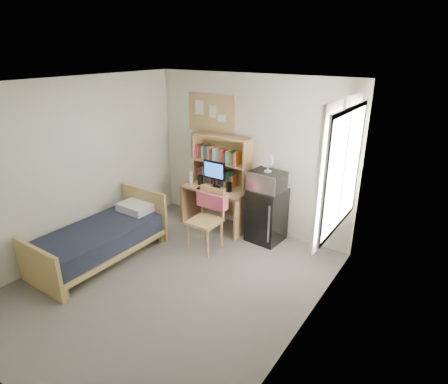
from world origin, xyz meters
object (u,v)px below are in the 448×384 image
Objects in this scene: monitor at (214,175)px; desk_chair at (205,221)px; speaker_left at (200,180)px; desk at (217,207)px; microwave at (267,181)px; mini_fridge at (267,215)px; speaker_right at (229,187)px; bed at (99,244)px; desk_fan at (268,163)px; bulletin_board at (211,113)px.

desk_chair is at bearing -64.46° from monitor.
desk_chair is at bearing -48.17° from speaker_left.
microwave reaches higher than desk.
microwave is at bearing -90.00° from mini_fridge.
mini_fridge is at bearing 52.08° from desk_chair.
microwave is at bearing 7.68° from speaker_right.
speaker_left is at bearing 130.63° from desk_chair.
monitor reaches higher than desk.
mini_fridge is at bearing 47.78° from bed.
speaker_right is 0.58× the size of desk_fan.
speaker_left reaches higher than desk.
monitor is 1.62× the size of desk_fan.
monitor is at bearing 66.68° from bed.
desk_fan is at bearing -90.00° from mini_fridge.
bulletin_board is 0.51× the size of bed.
desk is 0.60m from monitor.
microwave is (0.96, 0.07, 0.08)m from monitor.
desk_chair reaches higher than speaker_left.
desk is 0.63× the size of bed.
bed is 1.98m from speaker_left.
bulletin_board is 1.43m from desk_fan.
desk_fan is (1.77, 1.90, 1.07)m from bed.
monitor is at bearing -171.78° from desk_fan.
microwave is (0.63, 0.80, 0.54)m from desk_chair.
desk_fan is (0.96, 0.01, 0.96)m from desk.
bulletin_board is 3.34× the size of desk_fan.
desk_chair is 1.02m from speaker_left.
bed is at bearing -112.06° from desk.
microwave is (0.96, 0.01, 0.67)m from desk.
speaker_right is (-0.66, -0.10, 0.37)m from mini_fridge.
bulletin_board reaches higher than mini_fridge.
monitor is 0.33m from speaker_left.
desk_chair is 1.03m from mini_fridge.
desk_fan reaches higher than speaker_right.
microwave is at bearing 51.45° from desk_chair.
microwave is at bearing -12.65° from bulletin_board.
speaker_right is at bearing -11.31° from desk.
bed is at bearing -135.99° from desk_chair.
desk_chair is 0.79m from speaker_right.
monitor is 1.03m from desk_fan.
desk_chair reaches higher than desk.
desk is at bearing 67.32° from bed.
speaker_left is at bearing -173.04° from desk_fan.
desk_chair is at bearing -124.43° from desk_fan.
desk_chair is at bearing -59.59° from bulletin_board.
speaker_left is 1.36m from desk_fan.
microwave reaches higher than desk_chair.
desk is at bearing 112.60° from desk_chair.
desk_chair is at bearing -66.20° from desk.
mini_fridge is 1.10m from monitor.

